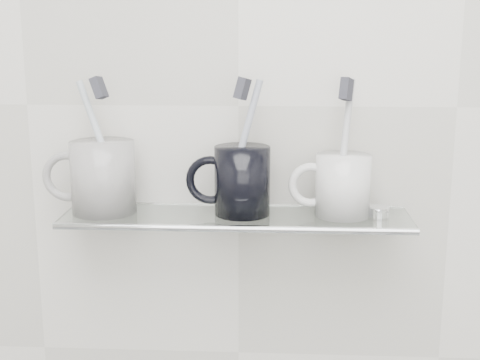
# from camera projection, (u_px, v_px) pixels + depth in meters

# --- Properties ---
(wall_back) EXTENTS (2.50, 0.00, 2.50)m
(wall_back) POSITION_uv_depth(u_px,v_px,m) (238.00, 106.00, 0.99)
(wall_back) COLOR silver
(wall_back) RESTS_ON ground
(shelf_glass) EXTENTS (0.50, 0.12, 0.01)m
(shelf_glass) POSITION_uv_depth(u_px,v_px,m) (236.00, 217.00, 0.97)
(shelf_glass) COLOR silver
(shelf_glass) RESTS_ON wall_back
(shelf_rail) EXTENTS (0.50, 0.01, 0.01)m
(shelf_rail) POSITION_uv_depth(u_px,v_px,m) (234.00, 229.00, 0.91)
(shelf_rail) COLOR silver
(shelf_rail) RESTS_ON shelf_glass
(bracket_left) EXTENTS (0.02, 0.03, 0.02)m
(bracket_left) POSITION_uv_depth(u_px,v_px,m) (102.00, 213.00, 1.02)
(bracket_left) COLOR silver
(bracket_left) RESTS_ON wall_back
(bracket_right) EXTENTS (0.02, 0.03, 0.02)m
(bracket_right) POSITION_uv_depth(u_px,v_px,m) (377.00, 218.00, 1.00)
(bracket_right) COLOR silver
(bracket_right) RESTS_ON wall_back
(mug_left) EXTENTS (0.11, 0.11, 0.10)m
(mug_left) POSITION_uv_depth(u_px,v_px,m) (103.00, 177.00, 0.97)
(mug_left) COLOR white
(mug_left) RESTS_ON shelf_glass
(mug_left_handle) EXTENTS (0.07, 0.01, 0.07)m
(mug_left_handle) POSITION_uv_depth(u_px,v_px,m) (68.00, 177.00, 0.97)
(mug_left_handle) COLOR white
(mug_left_handle) RESTS_ON mug_left
(toothbrush_left) EXTENTS (0.08, 0.04, 0.18)m
(toothbrush_left) POSITION_uv_depth(u_px,v_px,m) (102.00, 144.00, 0.96)
(toothbrush_left) COLOR silver
(toothbrush_left) RESTS_ON mug_left
(bristles_left) EXTENTS (0.02, 0.03, 0.03)m
(bristles_left) POSITION_uv_depth(u_px,v_px,m) (99.00, 88.00, 0.94)
(bristles_left) COLOR #2F3039
(bristles_left) RESTS_ON toothbrush_left
(mug_center) EXTENTS (0.10, 0.10, 0.10)m
(mug_center) POSITION_uv_depth(u_px,v_px,m) (242.00, 181.00, 0.96)
(mug_center) COLOR black
(mug_center) RESTS_ON shelf_glass
(mug_center_handle) EXTENTS (0.07, 0.01, 0.07)m
(mug_center_handle) POSITION_uv_depth(u_px,v_px,m) (210.00, 180.00, 0.96)
(mug_center_handle) COLOR black
(mug_center_handle) RESTS_ON mug_center
(toothbrush_center) EXTENTS (0.06, 0.03, 0.19)m
(toothbrush_center) POSITION_uv_depth(u_px,v_px,m) (242.00, 145.00, 0.95)
(toothbrush_center) COLOR #8E99B2
(toothbrush_center) RESTS_ON mug_center
(bristles_center) EXTENTS (0.03, 0.03, 0.04)m
(bristles_center) POSITION_uv_depth(u_px,v_px,m) (242.00, 89.00, 0.93)
(bristles_center) COLOR #2F3039
(bristles_center) RESTS_ON toothbrush_center
(mug_right) EXTENTS (0.10, 0.10, 0.09)m
(mug_right) POSITION_uv_depth(u_px,v_px,m) (343.00, 185.00, 0.95)
(mug_right) COLOR white
(mug_right) RESTS_ON shelf_glass
(mug_right_handle) EXTENTS (0.07, 0.01, 0.07)m
(mug_right_handle) POSITION_uv_depth(u_px,v_px,m) (311.00, 185.00, 0.95)
(mug_right_handle) COLOR white
(mug_right_handle) RESTS_ON mug_right
(toothbrush_right) EXTENTS (0.03, 0.05, 0.19)m
(toothbrush_right) POSITION_uv_depth(u_px,v_px,m) (344.00, 146.00, 0.94)
(toothbrush_right) COLOR #BBBBBB
(toothbrush_right) RESTS_ON mug_right
(bristles_right) EXTENTS (0.02, 0.03, 0.03)m
(bristles_right) POSITION_uv_depth(u_px,v_px,m) (346.00, 89.00, 0.92)
(bristles_right) COLOR #2F3039
(bristles_right) RESTS_ON toothbrush_right
(chrome_cap) EXTENTS (0.03, 0.03, 0.01)m
(chrome_cap) POSITION_uv_depth(u_px,v_px,m) (378.00, 211.00, 0.96)
(chrome_cap) COLOR silver
(chrome_cap) RESTS_ON shelf_glass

